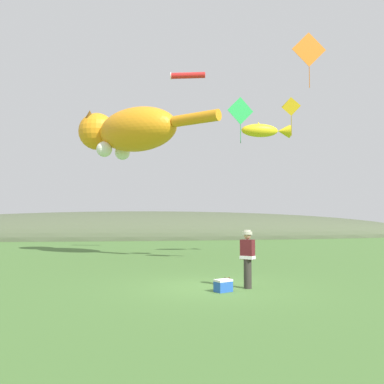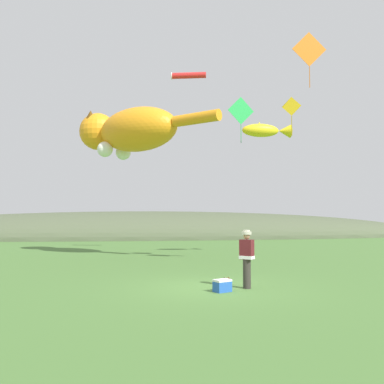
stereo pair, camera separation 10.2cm
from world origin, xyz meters
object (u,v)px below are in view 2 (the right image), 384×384
Objects in this scene: kite_spool at (227,281)px; kite_diamond_gold at (291,107)px; festival_attendant at (247,257)px; kite_giant_cat at (129,131)px; kite_fish_windsock at (266,130)px; kite_diamond_green at (241,111)px; kite_tube_streamer at (188,75)px; kite_diamond_orange at (309,50)px; picnic_cooler at (222,286)px.

kite_diamond_gold is at bearing 46.85° from kite_spool.
festival_attendant is 0.24× the size of kite_giant_cat.
kite_fish_windsock is (4.50, 9.18, 6.89)m from kite_spool.
kite_spool is 0.03× the size of kite_giant_cat.
kite_diamond_gold is 2.58m from kite_diamond_green.
kite_tube_streamer reaches higher than festival_attendant.
kite_diamond_gold is at bearing -39.16° from kite_giant_cat.
kite_spool is at bearing -109.86° from kite_diamond_green.
kite_diamond_orange is (3.87, 3.80, 8.21)m from festival_attendant.
festival_attendant is 1.25m from picnic_cooler.
kite_tube_streamer is at bearing 90.11° from festival_attendant.
kite_spool is at bearing -133.15° from kite_diamond_gold.
picnic_cooler is (-0.45, -1.34, 0.06)m from kite_spool.
kite_diamond_orange is (7.39, -7.21, 2.24)m from kite_giant_cat.
kite_diamond_green is (-1.83, 1.81, 0.19)m from kite_diamond_gold.
kite_giant_cat is 3.08× the size of kite_diamond_orange.
festival_attendant is at bearing -89.89° from kite_tube_streamer.
kite_diamond_orange is (-0.21, -6.26, 2.15)m from kite_fish_windsock.
kite_spool is 0.40× the size of picnic_cooler.
kite_tube_streamer is (0.85, 12.63, 10.46)m from picnic_cooler.
festival_attendant is at bearing -135.48° from kite_diamond_orange.
kite_diamond_gold is (3.62, 5.19, 6.12)m from festival_attendant.
kite_diamond_gold is (4.50, 5.65, 6.90)m from picnic_cooler.
kite_spool is 1.41m from picnic_cooler.
kite_diamond_green is at bearing -37.04° from kite_giant_cat.
festival_attendant is 1.01× the size of kite_diamond_gold.
kite_diamond_green is at bearing 123.00° from kite_diamond_orange.
kite_diamond_green reaches higher than festival_attendant.
kite_fish_windsock is (7.60, -0.95, 0.09)m from kite_giant_cat.
kite_giant_cat is 3.43× the size of kite_tube_streamer.
kite_diamond_orange is at bearing -44.29° from kite_giant_cat.
kite_diamond_orange is (0.25, -1.39, 2.09)m from kite_diamond_gold.
kite_tube_streamer is at bearing 18.45° from kite_giant_cat.
kite_fish_windsock is (4.07, 10.06, 6.06)m from festival_attendant.
kite_diamond_green is at bearing 70.14° from kite_spool.
kite_tube_streamer is 0.95× the size of kite_diamond_green.
kite_diamond_green is at bearing -126.76° from kite_fish_windsock.
kite_fish_windsock is (4.95, 10.52, 6.83)m from picnic_cooler.
kite_diamond_green is (1.81, -5.18, -3.37)m from kite_tube_streamer.
kite_fish_windsock reaches higher than festival_attendant.
kite_giant_cat reaches higher than kite_fish_windsock.
festival_attendant is at bearing -72.26° from kite_giant_cat.
picnic_cooler is 13.56m from kite_giant_cat.
picnic_cooler is at bearing -109.65° from kite_diamond_green.
kite_giant_cat is at bearing -161.55° from kite_tube_streamer.
festival_attendant is at bearing -64.36° from kite_spool.
kite_fish_windsock is at bearing -7.12° from kite_giant_cat.
kite_diamond_orange is (3.89, -8.38, -1.48)m from kite_tube_streamer.
picnic_cooler reaches higher than kite_spool.
kite_fish_windsock is 6.62m from kite_diamond_orange.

